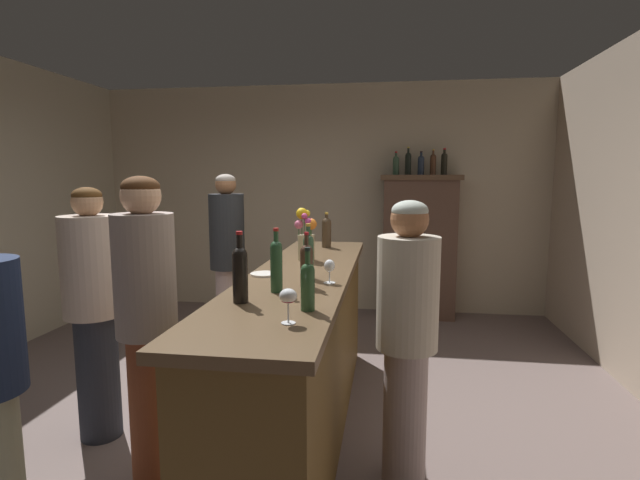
# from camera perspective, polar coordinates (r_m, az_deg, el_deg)

# --- Properties ---
(floor) EXTENTS (7.81, 7.81, 0.00)m
(floor) POSITION_cam_1_polar(r_m,az_deg,el_deg) (3.45, -7.94, -21.48)
(floor) COLOR #6C5C57
(floor) RESTS_ON ground
(wall_back) EXTENTS (5.66, 0.12, 2.80)m
(wall_back) POSITION_cam_1_polar(r_m,az_deg,el_deg) (6.02, -0.02, 5.01)
(wall_back) COLOR #BDAD92
(wall_back) RESTS_ON ground
(bar_counter) EXTENTS (0.62, 2.88, 1.08)m
(bar_counter) POSITION_cam_1_polar(r_m,az_deg,el_deg) (3.15, -2.20, -13.42)
(bar_counter) COLOR brown
(bar_counter) RESTS_ON ground
(display_cabinet) EXTENTS (0.93, 0.40, 1.70)m
(display_cabinet) POSITION_cam_1_polar(r_m,az_deg,el_deg) (5.73, 11.85, -0.47)
(display_cabinet) COLOR #50382C
(display_cabinet) RESTS_ON ground
(wine_bottle_pinot) EXTENTS (0.06, 0.06, 0.29)m
(wine_bottle_pinot) POSITION_cam_1_polar(r_m,az_deg,el_deg) (2.13, -1.49, -5.28)
(wine_bottle_pinot) COLOR #2B502C
(wine_bottle_pinot) RESTS_ON bar_counter
(wine_bottle_rose) EXTENTS (0.07, 0.07, 0.30)m
(wine_bottle_rose) POSITION_cam_1_polar(r_m,az_deg,el_deg) (2.58, -1.64, -2.84)
(wine_bottle_rose) COLOR #442C1E
(wine_bottle_rose) RESTS_ON bar_counter
(wine_bottle_malbec) EXTENTS (0.06, 0.06, 0.34)m
(wine_bottle_malbec) POSITION_cam_1_polar(r_m,az_deg,el_deg) (2.47, -5.29, -2.82)
(wine_bottle_malbec) COLOR #274D2E
(wine_bottle_malbec) RESTS_ON bar_counter
(wine_bottle_syrah) EXTENTS (0.07, 0.07, 0.34)m
(wine_bottle_syrah) POSITION_cam_1_polar(r_m,az_deg,el_deg) (2.28, -9.62, -3.76)
(wine_bottle_syrah) COLOR black
(wine_bottle_syrah) RESTS_ON bar_counter
(wine_bottle_chardonnay) EXTENTS (0.08, 0.08, 0.30)m
(wine_bottle_chardonnay) POSITION_cam_1_polar(r_m,az_deg,el_deg) (4.03, 0.79, 1.10)
(wine_bottle_chardonnay) COLOR #413120
(wine_bottle_chardonnay) RESTS_ON bar_counter
(wine_bottle_merlot) EXTENTS (0.06, 0.06, 0.33)m
(wine_bottle_merlot) POSITION_cam_1_polar(r_m,az_deg,el_deg) (2.80, -1.40, -1.69)
(wine_bottle_merlot) COLOR #2D4D34
(wine_bottle_merlot) RESTS_ON bar_counter
(wine_glass_front) EXTENTS (0.07, 0.07, 0.14)m
(wine_glass_front) POSITION_cam_1_polar(r_m,az_deg,el_deg) (2.67, 1.15, -3.26)
(wine_glass_front) COLOR white
(wine_glass_front) RESTS_ON bar_counter
(wine_glass_mid) EXTENTS (0.07, 0.07, 0.15)m
(wine_glass_mid) POSITION_cam_1_polar(r_m,az_deg,el_deg) (1.94, -3.86, -6.97)
(wine_glass_mid) COLOR white
(wine_glass_mid) RESTS_ON bar_counter
(flower_arrangement) EXTENTS (0.16, 0.14, 0.38)m
(flower_arrangement) POSITION_cam_1_polar(r_m,az_deg,el_deg) (3.41, -1.70, 0.48)
(flower_arrangement) COLOR tan
(flower_arrangement) RESTS_ON bar_counter
(cheese_plate) EXTENTS (0.17, 0.17, 0.01)m
(cheese_plate) POSITION_cam_1_polar(r_m,az_deg,el_deg) (2.93, -6.76, -4.10)
(cheese_plate) COLOR white
(cheese_plate) RESTS_ON bar_counter
(display_bottle_left) EXTENTS (0.07, 0.07, 0.27)m
(display_bottle_left) POSITION_cam_1_polar(r_m,az_deg,el_deg) (5.67, 9.14, 9.00)
(display_bottle_left) COLOR #2F4934
(display_bottle_left) RESTS_ON display_cabinet
(display_bottle_midleft) EXTENTS (0.07, 0.07, 0.32)m
(display_bottle_midleft) POSITION_cam_1_polar(r_m,az_deg,el_deg) (5.67, 10.58, 9.19)
(display_bottle_midleft) COLOR black
(display_bottle_midleft) RESTS_ON display_cabinet
(display_bottle_center) EXTENTS (0.07, 0.07, 0.27)m
(display_bottle_center) POSITION_cam_1_polar(r_m,az_deg,el_deg) (5.68, 12.08, 8.95)
(display_bottle_center) COLOR #212B3C
(display_bottle_center) RESTS_ON display_cabinet
(display_bottle_midright) EXTENTS (0.07, 0.07, 0.29)m
(display_bottle_midright) POSITION_cam_1_polar(r_m,az_deg,el_deg) (5.69, 13.47, 8.98)
(display_bottle_midright) COLOR #4B2B1A
(display_bottle_midright) RESTS_ON display_cabinet
(display_bottle_right) EXTENTS (0.07, 0.07, 0.30)m
(display_bottle_right) POSITION_cam_1_polar(r_m,az_deg,el_deg) (5.70, 14.75, 9.03)
(display_bottle_right) COLOR black
(display_bottle_right) RESTS_ON display_cabinet
(patron_by_cabinet) EXTENTS (0.31, 0.31, 1.70)m
(patron_by_cabinet) POSITION_cam_1_polar(r_m,az_deg,el_deg) (4.29, -11.08, -2.30)
(patron_by_cabinet) COLOR #B7A09D
(patron_by_cabinet) RESTS_ON ground
(patron_in_navy) EXTENTS (0.36, 0.36, 1.61)m
(patron_in_navy) POSITION_cam_1_polar(r_m,az_deg,el_deg) (3.32, -25.62, -6.95)
(patron_in_navy) COLOR #232833
(patron_in_navy) RESTS_ON ground
(patron_redhead) EXTENTS (0.31, 0.31, 1.68)m
(patron_redhead) POSITION_cam_1_polar(r_m,az_deg,el_deg) (2.66, -20.15, -8.84)
(patron_redhead) COLOR brown
(patron_redhead) RESTS_ON ground
(bartender) EXTENTS (0.33, 0.33, 1.55)m
(bartender) POSITION_cam_1_polar(r_m,az_deg,el_deg) (2.61, 10.44, -10.65)
(bartender) COLOR #9F8D8C
(bartender) RESTS_ON ground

